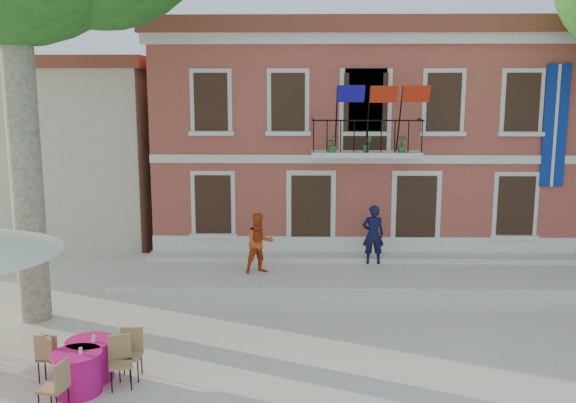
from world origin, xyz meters
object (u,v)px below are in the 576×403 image
(pedestrian_navy, at_px, (373,234))
(pedestrian_orange, at_px, (259,243))
(cafe_table_1, at_px, (90,358))
(cafe_table_0, at_px, (78,371))

(pedestrian_navy, height_order, pedestrian_orange, pedestrian_navy)
(pedestrian_navy, bearing_deg, pedestrian_orange, 15.98)
(pedestrian_orange, height_order, cafe_table_1, pedestrian_orange)
(pedestrian_navy, bearing_deg, cafe_table_1, 48.06)
(pedestrian_orange, bearing_deg, cafe_table_0, -138.24)
(pedestrian_orange, relative_size, cafe_table_0, 0.93)
(cafe_table_1, bearing_deg, pedestrian_orange, 65.46)
(pedestrian_navy, relative_size, pedestrian_orange, 1.03)
(pedestrian_orange, relative_size, cafe_table_1, 0.88)
(pedestrian_navy, relative_size, cafe_table_1, 0.91)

